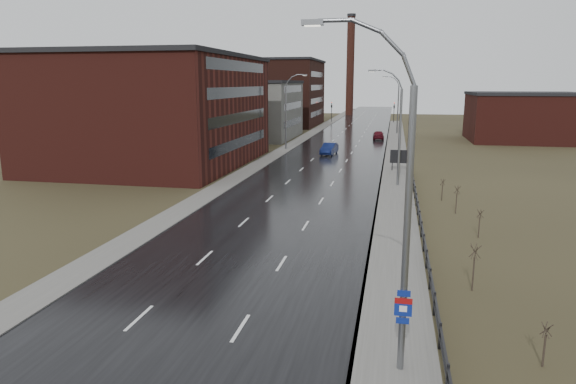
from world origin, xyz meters
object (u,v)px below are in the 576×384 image
at_px(billboard, 401,157).
at_px(car_far, 378,135).
at_px(streetlight_main, 398,207).
at_px(car_near, 329,149).

distance_m(billboard, car_far, 34.69).
bearing_deg(car_far, billboard, 92.82).
distance_m(streetlight_main, car_near, 56.66).
bearing_deg(streetlight_main, billboard, 89.16).
bearing_deg(car_far, car_near, 70.70).
height_order(streetlight_main, billboard, streetlight_main).
distance_m(car_near, car_far, 22.40).
xyz_separation_m(billboard, car_far, (-3.60, 34.49, -0.91)).
distance_m(streetlight_main, car_far, 77.41).
bearing_deg(billboard, streetlight_main, -90.84).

